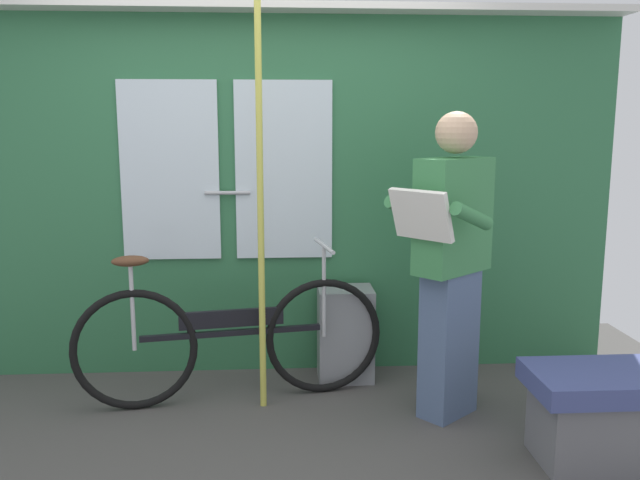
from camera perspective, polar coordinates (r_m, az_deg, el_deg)
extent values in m
cube|color=#474442|center=(3.39, -5.40, -18.33)|extent=(5.50, 4.01, 0.04)
cube|color=#2D6B42|center=(4.22, -5.15, 3.57)|extent=(4.50, 0.08, 2.24)
cube|color=silver|center=(4.20, -12.76, 5.80)|extent=(0.60, 0.02, 1.10)
cube|color=silver|center=(4.15, -3.13, 5.97)|extent=(0.60, 0.02, 1.10)
cylinder|color=#B2B2B7|center=(4.15, -7.95, 4.04)|extent=(0.28, 0.02, 0.02)
cube|color=silver|center=(4.15, -5.45, 19.25)|extent=(4.50, 0.28, 0.04)
torus|color=black|center=(3.96, 0.33, -8.26)|extent=(0.69, 0.16, 0.69)
torus|color=black|center=(3.87, -15.63, -9.08)|extent=(0.69, 0.16, 0.69)
cube|color=black|center=(3.86, -7.57, -7.90)|extent=(1.02, 0.20, 0.03)
cube|color=black|center=(3.83, -7.60, -6.68)|extent=(0.59, 0.13, 0.10)
cylinder|color=#B7B7BC|center=(3.80, -15.81, -5.48)|extent=(0.02, 0.02, 0.50)
ellipsoid|color=brown|center=(3.74, -15.99, -1.75)|extent=(0.21, 0.12, 0.06)
cylinder|color=#B7B7BC|center=(3.88, 0.34, -4.44)|extent=(0.02, 0.02, 0.54)
cylinder|color=#B7B7BC|center=(3.83, 0.34, -0.49)|extent=(0.10, 0.44, 0.02)
cube|color=slate|center=(3.72, 11.01, -8.75)|extent=(0.36, 0.34, 0.81)
cube|color=#387F47|center=(3.56, 11.39, 2.07)|extent=(0.47, 0.45, 0.60)
sphere|color=tan|center=(3.53, 11.63, 9.03)|extent=(0.22, 0.22, 0.22)
cube|color=silver|center=(3.33, 8.65, 2.15)|extent=(0.30, 0.33, 0.26)
cylinder|color=#387F47|center=(3.33, 12.91, 2.00)|extent=(0.28, 0.25, 0.17)
cylinder|color=#387F47|center=(3.56, 7.42, 2.68)|extent=(0.28, 0.25, 0.17)
cube|color=gray|center=(4.19, 2.19, -8.02)|extent=(0.34, 0.28, 0.58)
cylinder|color=#C6C14C|center=(3.61, -5.13, 2.50)|extent=(0.04, 0.04, 2.24)
cube|color=#3D477F|center=(3.43, 23.32, -11.09)|extent=(0.70, 0.44, 0.10)
cube|color=slate|center=(3.51, 23.06, -14.53)|extent=(0.60, 0.36, 0.35)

